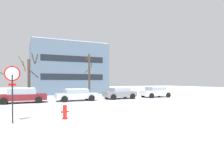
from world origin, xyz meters
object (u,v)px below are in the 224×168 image
Objects in this scene: parked_car_gray at (120,93)px; parked_car_silver at (76,95)px; stop_sign at (12,83)px; parked_car_maroon at (22,95)px; parked_car_white at (156,92)px; fire_hydrant at (65,111)px.

parked_car_silver is at bearing -178.02° from parked_car_gray.
stop_sign reaches higher than parked_car_maroon.
stop_sign is 11.13m from parked_car_silver.
stop_sign is 0.75× the size of parked_car_gray.
stop_sign is at bearing -149.18° from parked_car_white.
parked_car_maroon reaches higher than fire_hydrant.
parked_car_maroon reaches higher than parked_car_silver.
stop_sign is 3.33× the size of fire_hydrant.
parked_car_white reaches higher than parked_car_silver.
stop_sign is at bearing -120.76° from parked_car_silver.
stop_sign reaches higher than parked_car_white.
parked_car_maroon is at bearing 87.76° from stop_sign.
parked_car_maroon reaches higher than parked_car_white.
stop_sign is 9.81m from parked_car_maroon.
parked_car_gray reaches higher than fire_hydrant.
stop_sign reaches higher than parked_car_gray.
parked_car_maroon is 1.03× the size of parked_car_silver.
parked_car_silver is at bearing -2.44° from parked_car_maroon.
fire_hydrant is 0.20× the size of parked_car_silver.
parked_car_gray is at bearing 41.55° from stop_sign.
fire_hydrant is at bearing -130.90° from parked_car_gray.
parked_car_gray reaches higher than parked_car_silver.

